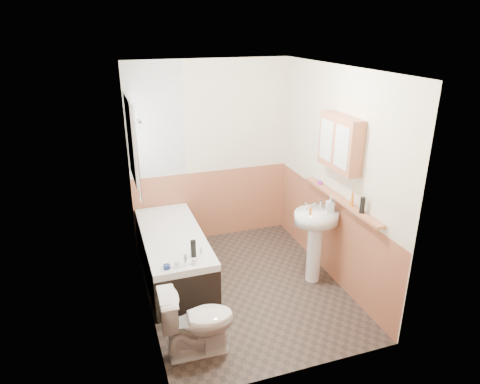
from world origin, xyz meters
The scene contains 26 objects.
floor centered at (0.00, 0.00, 0.00)m, with size 2.80×2.80×0.00m, color #2D2420.
ceiling centered at (0.00, 0.00, 2.50)m, with size 2.80×2.80×0.00m, color white.
wall_back centered at (0.00, 1.41, 1.25)m, with size 2.20×0.02×2.50m, color beige.
wall_front centered at (0.00, -1.41, 1.25)m, with size 2.20×0.02×2.50m, color beige.
wall_left centered at (-1.11, 0.00, 1.25)m, with size 0.02×2.80×2.50m, color beige.
wall_right centered at (1.11, 0.00, 1.25)m, with size 0.02×2.80×2.50m, color beige.
wainscot_right centered at (1.09, 0.00, 0.50)m, with size 0.01×2.80×1.00m, color #B36B49.
wainscot_front centered at (0.00, -1.39, 0.50)m, with size 2.20×0.01×1.00m, color #B36B49.
wainscot_back centered at (0.00, 1.39, 0.50)m, with size 2.20×0.01×1.00m, color #B36B49.
tile_cladding_left centered at (-1.09, 0.00, 1.25)m, with size 0.01×2.80×2.50m, color white.
tile_return_back centered at (-0.73, 1.39, 1.75)m, with size 0.75×0.01×1.50m, color white.
window centered at (-1.06, 0.95, 1.65)m, with size 0.03×0.79×0.99m.
bathtub centered at (-0.73, 0.51, 0.30)m, with size 0.70×1.73×0.72m.
shower_riser centered at (-1.04, 0.53, 1.67)m, with size 0.10×0.08×1.13m.
toilet centered at (-0.76, -0.87, 0.34)m, with size 0.39×0.69×0.68m, color white.
sink centered at (0.84, -0.12, 0.64)m, with size 0.53×0.43×1.02m.
pine_shelf centered at (1.04, -0.27, 1.08)m, with size 0.10×1.49×0.03m, color #B36B49.
medicine_cabinet centered at (1.01, -0.20, 1.72)m, with size 0.16×0.65×0.59m.
foam_can centered at (1.04, -0.67, 1.18)m, with size 0.05×0.05×0.17m, color black.
green_bottle centered at (1.04, -0.49, 1.21)m, with size 0.05×0.05×0.23m, color orange.
black_jar centered at (1.04, 0.21, 1.12)m, with size 0.06×0.06×0.04m, color purple.
soap_bottle centered at (0.98, -0.16, 0.95)m, with size 0.08×0.18×0.08m, color silver.
clear_bottle centered at (0.72, -0.17, 0.95)m, with size 0.03×0.03×0.09m, color orange.
blue_gel centered at (-0.61, -0.11, 0.67)m, with size 0.05×0.03×0.20m, color black.
cream_jar centered at (-0.92, -0.25, 0.60)m, with size 0.07×0.07×0.04m, color navy.
orange_bottle centered at (-0.52, -0.07, 0.62)m, with size 0.03×0.03×0.08m, color silver.
Camera 1 is at (-1.42, -4.06, 2.90)m, focal length 32.00 mm.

